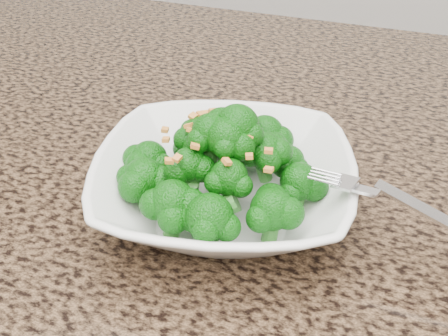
% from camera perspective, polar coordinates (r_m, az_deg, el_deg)
% --- Properties ---
extents(granite_counter, '(1.64, 1.04, 0.03)m').
position_cam_1_polar(granite_counter, '(0.65, -4.79, -0.15)').
color(granite_counter, brown).
rests_on(granite_counter, cabinet).
extents(bowl, '(0.30, 0.30, 0.06)m').
position_cam_1_polar(bowl, '(0.54, 0.00, -1.72)').
color(bowl, white).
rests_on(bowl, granite_counter).
extents(broccoli_pile, '(0.22, 0.22, 0.07)m').
position_cam_1_polar(broccoli_pile, '(0.51, 0.00, 4.44)').
color(broccoli_pile, '#0D5D0A').
rests_on(broccoli_pile, bowl).
extents(garlic_topping, '(0.13, 0.13, 0.01)m').
position_cam_1_polar(garlic_topping, '(0.49, 0.00, 8.45)').
color(garlic_topping, orange).
rests_on(garlic_topping, broccoli_pile).
extents(fork, '(0.18, 0.07, 0.01)m').
position_cam_1_polar(fork, '(0.49, 14.68, -2.38)').
color(fork, silver).
rests_on(fork, bowl).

